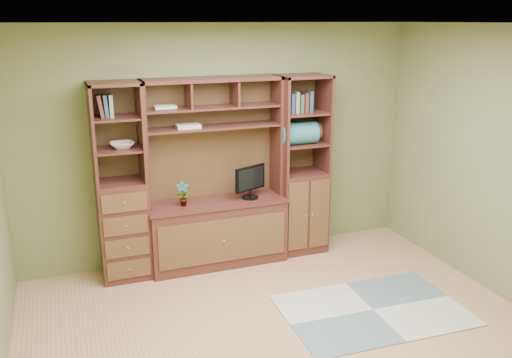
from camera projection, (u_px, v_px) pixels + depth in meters
name	position (u px, v px, depth m)	size (l,w,h in m)	color
room	(296.00, 197.00, 4.22)	(4.60, 4.10, 2.64)	tan
center_hutch	(216.00, 175.00, 5.81)	(1.54, 0.53, 2.05)	#451E18
left_tower	(121.00, 183.00, 5.51)	(0.50, 0.45, 2.05)	#451E18
right_tower	(301.00, 165.00, 6.19)	(0.55, 0.45, 2.05)	#451E18
rug	(373.00, 310.00, 5.08)	(1.67, 1.12, 0.01)	gray
monitor	(250.00, 176.00, 5.92)	(0.41, 0.18, 0.50)	black
orchid	(183.00, 194.00, 5.70)	(0.14, 0.10, 0.27)	#AB5D39
magazines	(188.00, 126.00, 5.65)	(0.25, 0.18, 0.04)	beige
bowl	(122.00, 145.00, 5.42)	(0.24, 0.24, 0.06)	white
blanket_teal	(298.00, 133.00, 6.01)	(0.42, 0.25, 0.25)	#28636A
blanket_red	(307.00, 132.00, 6.19)	(0.38, 0.21, 0.21)	brown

